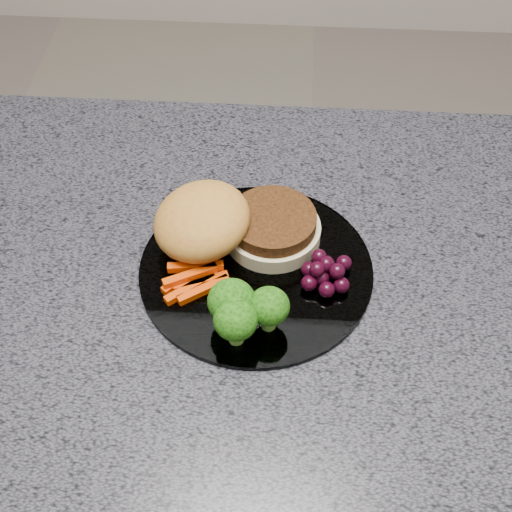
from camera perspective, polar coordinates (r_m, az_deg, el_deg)
The scene contains 7 objects.
island_cabinet at distance 1.20m, azimuth 4.84°, elevation -15.93°, with size 1.20×0.60×0.86m, color brown.
countertop at distance 0.81m, azimuth 6.87°, elevation -2.39°, with size 1.20×0.60×0.04m, color #46454E.
plate at distance 0.79m, azimuth 0.00°, elevation -1.09°, with size 0.26×0.26×0.01m, color white.
burger at distance 0.80m, azimuth -2.31°, elevation 2.40°, with size 0.22×0.16×0.06m.
carrot_sticks at distance 0.78m, azimuth -4.97°, elevation -1.84°, with size 0.07×0.06×0.02m.
broccoli at distance 0.71m, azimuth -1.05°, elevation -4.28°, with size 0.08×0.07×0.06m.
grape_bunch at distance 0.77m, azimuth 5.64°, elevation -1.30°, with size 0.06×0.06×0.03m.
Camera 1 is at (-0.06, -0.51, 1.51)m, focal length 50.00 mm.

